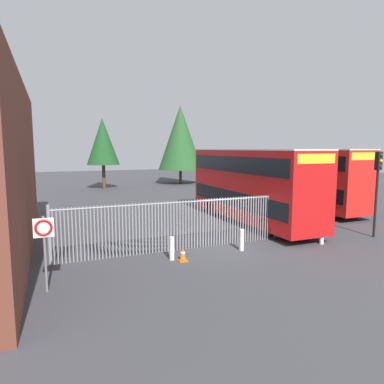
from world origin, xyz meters
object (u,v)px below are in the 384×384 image
at_px(bollard_center_front, 242,240).
at_px(traffic_light_kerbside, 378,178).
at_px(speed_limit_sign_post, 44,236).
at_px(double_decker_bus_behind_fence_left, 302,176).
at_px(double_decker_bus_near_gate, 251,183).
at_px(bollard_near_right, 322,234).
at_px(bollard_near_left, 172,248).
at_px(traffic_cone_by_gate, 183,254).

height_order(bollard_center_front, traffic_light_kerbside, traffic_light_kerbside).
bearing_deg(speed_limit_sign_post, double_decker_bus_behind_fence_left, 27.40).
height_order(double_decker_bus_near_gate, traffic_light_kerbside, double_decker_bus_near_gate).
xyz_separation_m(double_decker_bus_behind_fence_left, traffic_light_kerbside, (-2.22, -8.13, 0.56)).
bearing_deg(bollard_near_right, bollard_near_left, 176.16).
xyz_separation_m(double_decker_bus_behind_fence_left, bollard_near_right, (-5.60, -8.10, -1.95)).
bearing_deg(traffic_cone_by_gate, bollard_near_left, 137.41).
relative_size(bollard_near_right, speed_limit_sign_post, 0.40).
distance_m(traffic_cone_by_gate, speed_limit_sign_post, 5.31).
bearing_deg(double_decker_bus_near_gate, bollard_center_front, -125.52).
bearing_deg(traffic_light_kerbside, speed_limit_sign_post, -176.49).
xyz_separation_m(double_decker_bus_behind_fence_left, speed_limit_sign_post, (-17.48, -9.06, -0.65)).
distance_m(double_decker_bus_near_gate, bollard_near_right, 5.65).
height_order(bollard_near_left, bollard_center_front, same).
xyz_separation_m(bollard_near_right, speed_limit_sign_post, (-11.88, -0.96, 1.30)).
height_order(double_decker_bus_near_gate, double_decker_bus_behind_fence_left, same).
xyz_separation_m(traffic_cone_by_gate, traffic_light_kerbside, (10.29, -0.19, 2.70)).
relative_size(double_decker_bus_behind_fence_left, traffic_cone_by_gate, 18.32).
height_order(double_decker_bus_behind_fence_left, bollard_center_front, double_decker_bus_behind_fence_left).
height_order(double_decker_bus_behind_fence_left, speed_limit_sign_post, double_decker_bus_behind_fence_left).
xyz_separation_m(bollard_center_front, traffic_cone_by_gate, (-2.90, -0.37, -0.19)).
height_order(double_decker_bus_behind_fence_left, traffic_cone_by_gate, double_decker_bus_behind_fence_left).
bearing_deg(bollard_center_front, traffic_cone_by_gate, -172.83).
height_order(bollard_near_left, bollard_near_right, same).
relative_size(double_decker_bus_near_gate, bollard_near_right, 11.38).
xyz_separation_m(bollard_near_left, bollard_center_front, (3.25, 0.04, 0.00)).
relative_size(double_decker_bus_near_gate, traffic_cone_by_gate, 18.32).
relative_size(bollard_center_front, bollard_near_right, 1.00).
height_order(bollard_near_left, speed_limit_sign_post, speed_limit_sign_post).
relative_size(speed_limit_sign_post, traffic_light_kerbside, 0.56).
relative_size(double_decker_bus_behind_fence_left, speed_limit_sign_post, 4.50).
bearing_deg(double_decker_bus_behind_fence_left, bollard_center_front, -141.76).
height_order(bollard_center_front, traffic_cone_by_gate, bollard_center_front).
relative_size(double_decker_bus_near_gate, traffic_light_kerbside, 2.51).
bearing_deg(bollard_center_front, speed_limit_sign_post, -169.27).
distance_m(double_decker_bus_behind_fence_left, traffic_cone_by_gate, 14.97).
bearing_deg(bollard_near_right, double_decker_bus_behind_fence_left, 55.34).
bearing_deg(traffic_cone_by_gate, double_decker_bus_near_gate, 39.08).
bearing_deg(bollard_near_right, traffic_light_kerbside, -0.43).
height_order(double_decker_bus_near_gate, bollard_near_right, double_decker_bus_near_gate).
relative_size(traffic_cone_by_gate, speed_limit_sign_post, 0.25).
bearing_deg(bollard_center_front, bollard_near_right, -7.55).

